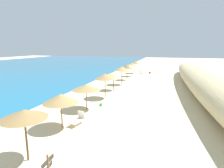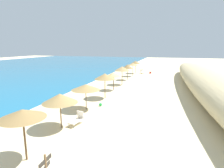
{
  "view_description": "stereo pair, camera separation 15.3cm",
  "coord_description": "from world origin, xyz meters",
  "px_view_note": "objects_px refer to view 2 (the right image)",
  "views": [
    {
      "loc": [
        -23.5,
        -6.04,
        5.76
      ],
      "look_at": [
        -1.73,
        0.59,
        1.2
      ],
      "focal_mm": 30.02,
      "sensor_mm": 36.0,
      "label": 1
    },
    {
      "loc": [
        -23.45,
        -6.19,
        5.76
      ],
      "look_at": [
        -1.73,
        0.59,
        1.2
      ],
      "focal_mm": 30.02,
      "sensor_mm": 36.0,
      "label": 2
    }
  ],
  "objects_px": {
    "beach_umbrella_4": "(114,74)",
    "cooler_box": "(150,73)",
    "beach_umbrella_5": "(122,69)",
    "beach_umbrella_2": "(86,87)",
    "beach_umbrella_6": "(128,66)",
    "wooden_signpost": "(46,168)",
    "beach_umbrella_8": "(135,62)",
    "beach_umbrella_1": "(60,98)",
    "beach_umbrella_7": "(133,64)",
    "beach_umbrella_0": "(22,114)",
    "lounge_chair_1": "(77,119)",
    "beach_umbrella_3": "(105,76)",
    "lounge_chair_0": "(142,72)",
    "beach_ball": "(101,104)"
  },
  "relations": [
    {
      "from": "beach_umbrella_4",
      "to": "beach_ball",
      "type": "height_order",
      "value": "beach_umbrella_4"
    },
    {
      "from": "beach_umbrella_0",
      "to": "beach_ball",
      "type": "bearing_deg",
      "value": -2.89
    },
    {
      "from": "beach_umbrella_0",
      "to": "lounge_chair_0",
      "type": "bearing_deg",
      "value": -1.72
    },
    {
      "from": "beach_umbrella_0",
      "to": "beach_umbrella_1",
      "type": "xyz_separation_m",
      "value": [
        4.01,
        0.47,
        -0.31
      ]
    },
    {
      "from": "beach_umbrella_3",
      "to": "beach_umbrella_5",
      "type": "distance_m",
      "value": 7.95
    },
    {
      "from": "beach_umbrella_3",
      "to": "lounge_chair_0",
      "type": "height_order",
      "value": "beach_umbrella_3"
    },
    {
      "from": "beach_umbrella_7",
      "to": "beach_ball",
      "type": "distance_m",
      "value": 19.65
    },
    {
      "from": "beach_umbrella_4",
      "to": "lounge_chair_1",
      "type": "bearing_deg",
      "value": -176.81
    },
    {
      "from": "beach_umbrella_1",
      "to": "beach_umbrella_6",
      "type": "bearing_deg",
      "value": -0.6
    },
    {
      "from": "beach_umbrella_0",
      "to": "beach_umbrella_4",
      "type": "xyz_separation_m",
      "value": [
        16.44,
        0.28,
        -0.36
      ]
    },
    {
      "from": "wooden_signpost",
      "to": "beach_umbrella_2",
      "type": "bearing_deg",
      "value": 12.01
    },
    {
      "from": "beach_umbrella_0",
      "to": "cooler_box",
      "type": "relative_size",
      "value": 6.26
    },
    {
      "from": "beach_umbrella_4",
      "to": "cooler_box",
      "type": "xyz_separation_m",
      "value": [
        17.59,
        -3.05,
        -1.93
      ]
    },
    {
      "from": "beach_umbrella_6",
      "to": "beach_umbrella_3",
      "type": "bearing_deg",
      "value": -179.18
    },
    {
      "from": "beach_umbrella_3",
      "to": "beach_umbrella_4",
      "type": "height_order",
      "value": "beach_umbrella_3"
    },
    {
      "from": "lounge_chair_0",
      "to": "beach_ball",
      "type": "height_order",
      "value": "lounge_chair_0"
    },
    {
      "from": "beach_umbrella_1",
      "to": "lounge_chair_1",
      "type": "height_order",
      "value": "beach_umbrella_1"
    },
    {
      "from": "beach_umbrella_8",
      "to": "beach_umbrella_6",
      "type": "bearing_deg",
      "value": -178.92
    },
    {
      "from": "beach_umbrella_6",
      "to": "beach_umbrella_7",
      "type": "relative_size",
      "value": 1.04
    },
    {
      "from": "beach_umbrella_6",
      "to": "cooler_box",
      "type": "xyz_separation_m",
      "value": [
        9.35,
        -3.02,
        -2.17
      ]
    },
    {
      "from": "beach_umbrella_0",
      "to": "beach_umbrella_8",
      "type": "height_order",
      "value": "beach_umbrella_8"
    },
    {
      "from": "beach_umbrella_7",
      "to": "cooler_box",
      "type": "distance_m",
      "value": 6.21
    },
    {
      "from": "beach_umbrella_5",
      "to": "lounge_chair_1",
      "type": "bearing_deg",
      "value": -178.24
    },
    {
      "from": "beach_umbrella_8",
      "to": "beach_umbrella_7",
      "type": "bearing_deg",
      "value": -176.49
    },
    {
      "from": "beach_umbrella_4",
      "to": "beach_umbrella_7",
      "type": "bearing_deg",
      "value": -0.58
    },
    {
      "from": "beach_umbrella_8",
      "to": "lounge_chair_1",
      "type": "height_order",
      "value": "beach_umbrella_8"
    },
    {
      "from": "beach_umbrella_6",
      "to": "beach_umbrella_7",
      "type": "xyz_separation_m",
      "value": [
        4.32,
        -0.1,
        0.02
      ]
    },
    {
      "from": "beach_umbrella_0",
      "to": "beach_umbrella_5",
      "type": "relative_size",
      "value": 0.97
    },
    {
      "from": "beach_umbrella_5",
      "to": "beach_umbrella_6",
      "type": "bearing_deg",
      "value": 1.83
    },
    {
      "from": "beach_umbrella_0",
      "to": "beach_ball",
      "type": "relative_size",
      "value": 8.6
    },
    {
      "from": "beach_umbrella_8",
      "to": "wooden_signpost",
      "type": "xyz_separation_m",
      "value": [
        -34.61,
        -2.68,
        -1.48
      ]
    },
    {
      "from": "beach_umbrella_4",
      "to": "beach_umbrella_8",
      "type": "relative_size",
      "value": 0.89
    },
    {
      "from": "beach_umbrella_2",
      "to": "beach_ball",
      "type": "xyz_separation_m",
      "value": [
        1.28,
        -0.94,
        -1.95
      ]
    },
    {
      "from": "beach_umbrella_1",
      "to": "wooden_signpost",
      "type": "xyz_separation_m",
      "value": [
        -5.41,
        -2.74,
        -1.24
      ]
    },
    {
      "from": "beach_umbrella_6",
      "to": "wooden_signpost",
      "type": "relative_size",
      "value": 1.75
    },
    {
      "from": "beach_umbrella_5",
      "to": "beach_umbrella_2",
      "type": "bearing_deg",
      "value": 178.36
    },
    {
      "from": "beach_umbrella_1",
      "to": "beach_umbrella_4",
      "type": "relative_size",
      "value": 1.04
    },
    {
      "from": "beach_umbrella_8",
      "to": "wooden_signpost",
      "type": "height_order",
      "value": "beach_umbrella_8"
    },
    {
      "from": "beach_umbrella_1",
      "to": "beach_umbrella_0",
      "type": "bearing_deg",
      "value": -173.35
    },
    {
      "from": "beach_umbrella_2",
      "to": "beach_umbrella_4",
      "type": "height_order",
      "value": "beach_umbrella_4"
    },
    {
      "from": "beach_umbrella_0",
      "to": "lounge_chair_0",
      "type": "height_order",
      "value": "beach_umbrella_0"
    },
    {
      "from": "beach_umbrella_5",
      "to": "beach_umbrella_8",
      "type": "distance_m",
      "value": 12.85
    },
    {
      "from": "beach_umbrella_3",
      "to": "beach_umbrella_6",
      "type": "distance_m",
      "value": 12.27
    },
    {
      "from": "beach_umbrella_0",
      "to": "lounge_chair_1",
      "type": "height_order",
      "value": "beach_umbrella_0"
    },
    {
      "from": "beach_umbrella_1",
      "to": "beach_umbrella_7",
      "type": "relative_size",
      "value": 0.96
    },
    {
      "from": "beach_umbrella_0",
      "to": "beach_umbrella_3",
      "type": "xyz_separation_m",
      "value": [
        12.42,
        0.07,
        -0.0
      ]
    },
    {
      "from": "beach_umbrella_7",
      "to": "beach_ball",
      "type": "bearing_deg",
      "value": -178.14
    },
    {
      "from": "beach_umbrella_6",
      "to": "beach_umbrella_7",
      "type": "height_order",
      "value": "beach_umbrella_6"
    },
    {
      "from": "beach_umbrella_6",
      "to": "cooler_box",
      "type": "height_order",
      "value": "beach_umbrella_6"
    },
    {
      "from": "beach_umbrella_2",
      "to": "beach_umbrella_6",
      "type": "height_order",
      "value": "beach_umbrella_6"
    }
  ]
}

